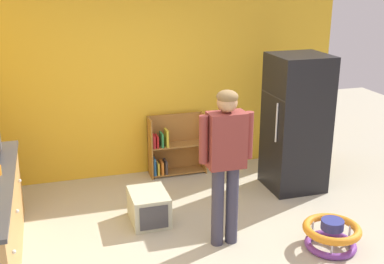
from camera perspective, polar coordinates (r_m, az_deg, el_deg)
ground_plane at (r=5.20m, az=2.62°, el=-13.85°), size 12.00×12.00×0.00m
back_wall at (r=6.79m, az=-3.76°, el=6.26°), size 5.20×0.06×2.70m
refrigerator at (r=6.45m, az=12.05°, el=1.02°), size 0.73×0.68×1.78m
bookshelf at (r=6.92m, az=-2.25°, el=-1.93°), size 0.80×0.28×0.85m
standing_person at (r=4.92m, az=3.99°, el=-2.62°), size 0.57×0.22×1.67m
baby_walker at (r=5.39m, az=15.97°, el=-11.40°), size 0.60×0.60×0.32m
pet_carrier at (r=5.70m, az=-5.06°, el=-8.72°), size 0.42×0.55×0.36m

